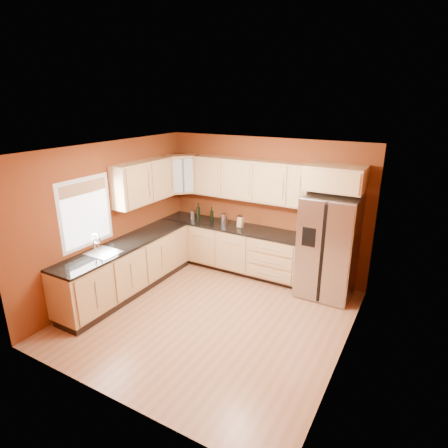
{
  "coord_description": "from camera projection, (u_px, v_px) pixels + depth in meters",
  "views": [
    {
      "loc": [
        2.7,
        -4.34,
        3.28
      ],
      "look_at": [
        -0.26,
        0.9,
        1.23
      ],
      "focal_mm": 30.0,
      "sensor_mm": 36.0,
      "label": 1
    }
  ],
  "objects": [
    {
      "name": "canister_left",
      "position": [
        193.0,
        215.0,
        7.61
      ],
      "size": [
        0.12,
        0.12,
        0.17
      ],
      "primitive_type": "cylinder",
      "rotation": [
        0.0,
        0.0,
        0.09
      ],
      "color": "#B8B7BD",
      "rests_on": "countertop_back"
    },
    {
      "name": "knife_block",
      "position": [
        240.0,
        222.0,
        7.12
      ],
      "size": [
        0.1,
        0.1,
        0.2
      ],
      "primitive_type": "cube",
      "rotation": [
        0.0,
        0.0,
        -0.06
      ],
      "color": "#AB8553",
      "rests_on": "countertop_back"
    },
    {
      "name": "wine_bottle_b",
      "position": [
        198.0,
        211.0,
        7.59
      ],
      "size": [
        0.1,
        0.1,
        0.34
      ],
      "primitive_type": null,
      "rotation": [
        0.0,
        0.0,
        -0.31
      ],
      "color": "black",
      "rests_on": "countertop_back"
    },
    {
      "name": "over_fridge_cabinet",
      "position": [
        336.0,
        178.0,
        6.01
      ],
      "size": [
        0.92,
        0.6,
        0.4
      ],
      "primitive_type": "cube",
      "color": "#A3844F",
      "rests_on": "wall_back"
    },
    {
      "name": "base_cabinets_back",
      "position": [
        231.0,
        248.0,
        7.41
      ],
      "size": [
        2.9,
        0.6,
        0.88
      ],
      "primitive_type": "cube",
      "color": "#A3844F",
      "rests_on": "floor"
    },
    {
      "name": "wine_bottle_a",
      "position": [
        212.0,
        214.0,
        7.43
      ],
      "size": [
        0.08,
        0.08,
        0.31
      ],
      "primitive_type": null,
      "rotation": [
        0.0,
        0.0,
        0.22
      ],
      "color": "black",
      "rests_on": "countertop_back"
    },
    {
      "name": "upper_cabinets_back",
      "position": [
        249.0,
        180.0,
        6.94
      ],
      "size": [
        2.3,
        0.33,
        0.75
      ],
      "primitive_type": "cube",
      "color": "#A3844F",
      "rests_on": "wall_back"
    },
    {
      "name": "ceiling",
      "position": [
        208.0,
        150.0,
        5.06
      ],
      "size": [
        4.0,
        4.0,
        0.0
      ],
      "primitive_type": "plane",
      "color": "white",
      "rests_on": "wall_back"
    },
    {
      "name": "floor",
      "position": [
        210.0,
        317.0,
        5.89
      ],
      "size": [
        4.0,
        4.0,
        0.0
      ],
      "primitive_type": "plane",
      "color": "#985F3A",
      "rests_on": "ground"
    },
    {
      "name": "base_cabinets_left",
      "position": [
        127.0,
        268.0,
        6.55
      ],
      "size": [
        0.6,
        2.8,
        0.88
      ],
      "primitive_type": "cube",
      "color": "#A3844F",
      "rests_on": "floor"
    },
    {
      "name": "wall_right",
      "position": [
        349.0,
        269.0,
        4.54
      ],
      "size": [
        0.04,
        4.0,
        2.6
      ],
      "primitive_type": "cube",
      "color": "maroon",
      "rests_on": "floor"
    },
    {
      "name": "upper_cabinets_left",
      "position": [
        144.0,
        182.0,
        6.76
      ],
      "size": [
        0.33,
        1.35,
        0.75
      ],
      "primitive_type": "cube",
      "color": "#A3844F",
      "rests_on": "wall_left"
    },
    {
      "name": "wall_back",
      "position": [
        264.0,
        207.0,
        7.13
      ],
      "size": [
        4.0,
        0.04,
        2.6
      ],
      "primitive_type": "cube",
      "color": "maroon",
      "rests_on": "floor"
    },
    {
      "name": "wall_left",
      "position": [
        110.0,
        219.0,
        6.41
      ],
      "size": [
        0.04,
        4.0,
        2.6
      ],
      "primitive_type": "cube",
      "color": "maroon",
      "rests_on": "floor"
    },
    {
      "name": "countertop_back",
      "position": [
        231.0,
        226.0,
        7.25
      ],
      "size": [
        2.9,
        0.62,
        0.04
      ],
      "primitive_type": "cube",
      "color": "black",
      "rests_on": "base_cabinets_back"
    },
    {
      "name": "wall_front",
      "position": [
        107.0,
        301.0,
        3.83
      ],
      "size": [
        4.0,
        0.04,
        2.6
      ],
      "primitive_type": "cube",
      "color": "maroon",
      "rests_on": "floor"
    },
    {
      "name": "canister_right",
      "position": [
        224.0,
        219.0,
        7.3
      ],
      "size": [
        0.15,
        0.15,
        0.21
      ],
      "primitive_type": "cylinder",
      "rotation": [
        0.0,
        0.0,
        0.15
      ],
      "color": "#B8B7BD",
      "rests_on": "countertop_back"
    },
    {
      "name": "soap_dispenser",
      "position": [
        299.0,
        232.0,
        6.63
      ],
      "size": [
        0.06,
        0.06,
        0.17
      ],
      "primitive_type": "cylinder",
      "rotation": [
        0.0,
        0.0,
        0.09
      ],
      "color": "white",
      "rests_on": "countertop_back"
    },
    {
      "name": "window",
      "position": [
        86.0,
        213.0,
        5.91
      ],
      "size": [
        0.03,
        0.9,
        1.0
      ],
      "primitive_type": "cube",
      "color": "white",
      "rests_on": "wall_left"
    },
    {
      "name": "sink_faucet",
      "position": [
        102.0,
        244.0,
        5.93
      ],
      "size": [
        0.5,
        0.42,
        0.3
      ],
      "primitive_type": null,
      "color": "silver",
      "rests_on": "countertop_left"
    },
    {
      "name": "refrigerator",
      "position": [
        328.0,
        246.0,
        6.32
      ],
      "size": [
        0.9,
        0.75,
        1.78
      ],
      "primitive_type": "cube",
      "color": "#B8B7BD",
      "rests_on": "floor"
    },
    {
      "name": "corner_upper_cabinet",
      "position": [
        182.0,
        174.0,
        7.46
      ],
      "size": [
        0.67,
        0.67,
        0.75
      ],
      "primitive_type": "cube",
      "rotation": [
        0.0,
        0.0,
        0.79
      ],
      "color": "#A3844F",
      "rests_on": "wall_back"
    },
    {
      "name": "countertop_left",
      "position": [
        126.0,
        244.0,
        6.39
      ],
      "size": [
        0.62,
        2.8,
        0.04
      ],
      "primitive_type": "cube",
      "color": "black",
      "rests_on": "base_cabinets_left"
    }
  ]
}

